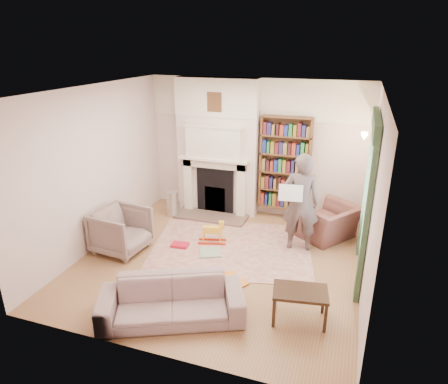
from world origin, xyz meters
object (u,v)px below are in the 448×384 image
(sofa, at_px, (172,300))
(rocking_horse, at_px, (212,232))
(man_reading, at_px, (301,203))
(armchair_left, at_px, (121,231))
(bookcase, at_px, (285,163))
(paraffin_heater, at_px, (173,204))
(coffee_table, at_px, (299,305))
(armchair_reading, at_px, (328,222))

(sofa, distance_m, rocking_horse, 2.16)
(man_reading, xyz_separation_m, rocking_horse, (-1.51, -0.31, -0.65))
(man_reading, bearing_deg, armchair_left, 12.28)
(bookcase, bearing_deg, paraffin_heater, -162.67)
(rocking_horse, bearing_deg, man_reading, -2.89)
(armchair_left, distance_m, paraffin_heater, 1.65)
(armchair_left, distance_m, coffee_table, 3.35)
(bookcase, bearing_deg, sofa, -101.47)
(armchair_left, bearing_deg, armchair_reading, -57.46)
(armchair_left, height_order, coffee_table, armchair_left)
(paraffin_heater, bearing_deg, armchair_reading, 0.64)
(armchair_reading, distance_m, armchair_left, 3.75)
(man_reading, distance_m, coffee_table, 2.09)
(armchair_reading, bearing_deg, armchair_left, -27.61)
(paraffin_heater, bearing_deg, bookcase, 17.33)
(bookcase, xyz_separation_m, armchair_left, (-2.38, -2.31, -0.79))
(armchair_left, height_order, man_reading, man_reading)
(armchair_reading, height_order, rocking_horse, armchair_reading)
(armchair_reading, distance_m, rocking_horse, 2.16)
(man_reading, bearing_deg, armchair_reading, -134.76)
(bookcase, xyz_separation_m, coffee_table, (0.84, -3.20, -0.95))
(armchair_reading, height_order, man_reading, man_reading)
(bookcase, xyz_separation_m, sofa, (-0.75, -3.71, -0.90))
(armchair_reading, distance_m, paraffin_heater, 3.16)
(bookcase, relative_size, sofa, 0.99)
(armchair_left, relative_size, coffee_table, 1.21)
(sofa, distance_m, coffee_table, 1.67)
(armchair_reading, distance_m, sofa, 3.51)
(man_reading, bearing_deg, coffee_table, 91.43)
(bookcase, distance_m, man_reading, 1.38)
(coffee_table, xyz_separation_m, paraffin_heater, (-3.03, 2.52, 0.05))
(rocking_horse, bearing_deg, armchair_reading, 10.39)
(bookcase, distance_m, sofa, 3.89)
(armchair_reading, xyz_separation_m, coffee_table, (-0.13, -2.56, -0.09))
(armchair_left, xyz_separation_m, coffee_table, (3.23, -0.89, -0.16))
(man_reading, distance_m, paraffin_heater, 2.83)
(rocking_horse, bearing_deg, coffee_table, -56.60)
(sofa, height_order, rocking_horse, sofa)
(armchair_left, bearing_deg, paraffin_heater, -0.76)
(bookcase, height_order, rocking_horse, bookcase)
(man_reading, height_order, coffee_table, man_reading)
(armchair_reading, relative_size, paraffin_heater, 1.78)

